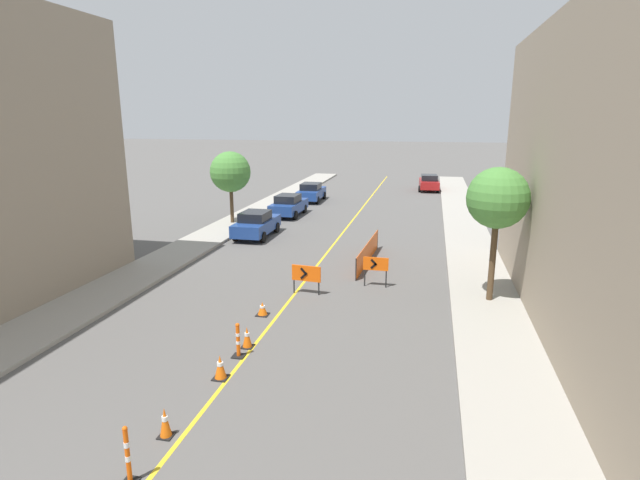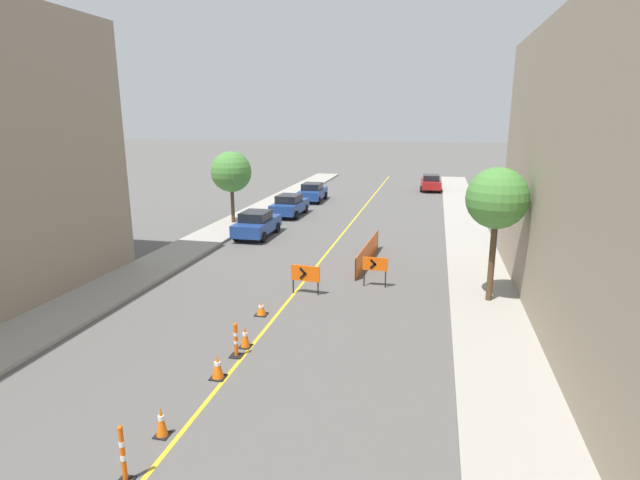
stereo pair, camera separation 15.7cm
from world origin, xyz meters
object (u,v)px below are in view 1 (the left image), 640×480
parked_car_curb_near (256,224)px  parked_car_curb_far (311,192)px  traffic_cone_fourth (220,367)px  parked_car_opposite_side (429,183)px  parked_car_curb_mid (289,205)px  delineator_post_front (128,458)px  traffic_cone_farthest (262,309)px  street_tree_left_near (230,172)px  arrow_barricade_primary (306,274)px  traffic_cone_third (165,422)px  street_tree_right_near (498,199)px  delineator_post_rear (238,342)px  arrow_barricade_secondary (376,265)px  traffic_cone_fifth (247,337)px

parked_car_curb_near → parked_car_curb_far: size_ratio=0.99×
traffic_cone_fourth → parked_car_opposite_side: parked_car_opposite_side is taller
parked_car_curb_near → parked_car_curb_mid: same height
delineator_post_front → traffic_cone_farthest: bearing=91.6°
parked_car_curb_mid → delineator_post_front: bearing=-78.7°
parked_car_curb_near → parked_car_opposite_side: bearing=65.5°
street_tree_left_near → parked_car_curb_near: bearing=-47.0°
traffic_cone_fourth → parked_car_curb_far: bearing=98.7°
parked_car_curb_near → street_tree_left_near: (-2.79, 2.99, 2.77)m
parked_car_curb_far → arrow_barricade_primary: bearing=-78.1°
traffic_cone_third → street_tree_right_near: size_ratio=0.14×
delineator_post_front → parked_car_curb_mid: size_ratio=0.29×
parked_car_opposite_side → parked_car_curb_mid: bearing=-126.2°
street_tree_right_near → delineator_post_front: bearing=-124.0°
arrow_barricade_primary → parked_car_curb_mid: (-5.35, 15.99, -0.05)m
traffic_cone_farthest → delineator_post_rear: delineator_post_rear is taller
delineator_post_front → street_tree_left_near: street_tree_left_near is taller
traffic_cone_third → street_tree_right_near: 13.77m
traffic_cone_farthest → arrow_barricade_primary: size_ratio=0.41×
delineator_post_front → delineator_post_rear: delineator_post_front is taller
parked_car_curb_mid → street_tree_left_near: street_tree_left_near is taller
delineator_post_rear → parked_car_curb_near: (-4.76, 15.02, 0.33)m
traffic_cone_farthest → street_tree_left_near: 16.71m
parked_car_curb_far → traffic_cone_third: bearing=-83.4°
arrow_barricade_secondary → parked_car_opposite_side: size_ratio=0.30×
parked_car_curb_mid → traffic_cone_farthest: bearing=-75.1°
delineator_post_rear → street_tree_right_near: 10.85m
traffic_cone_third → parked_car_curb_mid: bearing=99.9°
delineator_post_front → arrow_barricade_primary: (0.79, 11.40, 0.29)m
arrow_barricade_secondary → parked_car_curb_mid: 16.53m
traffic_cone_farthest → arrow_barricade_secondary: size_ratio=0.39×
traffic_cone_fourth → delineator_post_rear: delineator_post_rear is taller
parked_car_opposite_side → street_tree_left_near: street_tree_left_near is taller
traffic_cone_fourth → delineator_post_front: bearing=-91.5°
parked_car_curb_near → street_tree_right_near: (12.72, -8.63, 3.35)m
traffic_cone_third → street_tree_left_near: (-7.38, 22.07, 3.20)m
arrow_barricade_primary → parked_car_curb_near: parked_car_curb_near is taller
parked_car_curb_mid → street_tree_right_near: 20.22m
traffic_cone_farthest → delineator_post_front: 8.87m
delineator_post_front → parked_car_curb_far: parked_car_curb_far is taller
traffic_cone_fourth → delineator_post_rear: bearing=89.8°
arrow_barricade_secondary → traffic_cone_fourth: bearing=-111.3°
street_tree_left_near → parked_car_curb_mid: bearing=52.9°
arrow_barricade_primary → parked_car_opposite_side: parked_car_opposite_side is taller
parked_car_opposite_side → street_tree_right_near: street_tree_right_near is taller
traffic_cone_third → traffic_cone_fifth: size_ratio=1.06×
parked_car_curb_far → street_tree_left_near: 11.31m
arrow_barricade_secondary → parked_car_opposite_side: parked_car_opposite_side is taller
traffic_cone_fourth → parked_car_curb_far: size_ratio=0.16×
parked_car_curb_near → parked_car_curb_far: 13.54m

